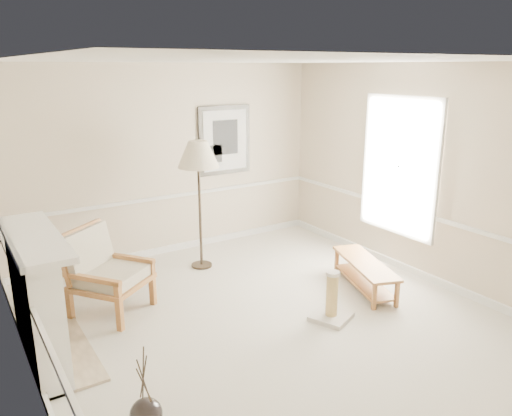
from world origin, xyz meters
The scene contains 8 objects.
ground centered at (0.00, 0.00, 0.00)m, with size 5.50×5.50×0.00m, color silver.
room centered at (0.14, 0.08, 1.87)m, with size 5.04×5.54×2.92m.
fireplace centered at (-2.34, 0.60, 0.64)m, with size 0.64×1.64×1.31m.
floor_vase centered at (-1.85, -0.96, 0.14)m, with size 0.27×0.27×0.78m.
armchair centered at (-1.52, 1.29, 0.55)m, with size 1.11×1.12×1.03m.
floor_lamp centered at (0.08, 1.91, 1.62)m, with size 0.67×0.67×1.86m.
bench centered at (1.56, 0.07, 0.25)m, with size 0.81×1.37×0.37m.
scratching_post centered at (0.64, -0.34, 0.19)m, with size 0.55×0.55×0.59m.
Camera 1 is at (-2.93, -4.30, 2.85)m, focal length 35.00 mm.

